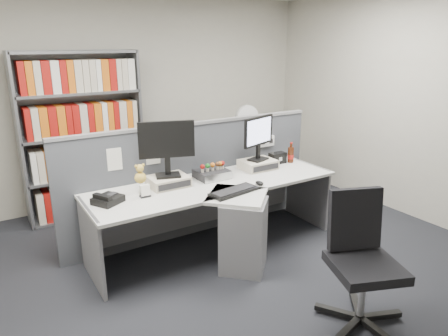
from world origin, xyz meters
TOP-DOWN VIEW (x-y plane):
  - ground at (0.00, 0.00)m, footprint 5.50×5.50m
  - room_shell at (0.00, 0.00)m, footprint 5.04×5.54m
  - partition at (0.00, 1.25)m, footprint 3.00×0.08m
  - desk at (0.00, 0.60)m, footprint 2.60×1.20m
  - monitor_riser_left at (-0.45, 0.98)m, footprint 0.38×0.31m
  - monitor_riser_right at (0.65, 0.98)m, footprint 0.38×0.31m
  - monitor_left at (-0.44, 0.98)m, footprint 0.53×0.24m
  - monitor_right at (0.65, 0.98)m, footprint 0.47×0.21m
  - desktop_pc at (0.05, 0.97)m, footprint 0.32×0.29m
  - figurines at (0.06, 0.95)m, footprint 0.29×0.05m
  - keyboard at (0.00, 0.47)m, footprint 0.52×0.26m
  - mouse at (0.34, 0.53)m, footprint 0.06×0.10m
  - desk_phone at (-1.09, 0.85)m, footprint 0.30×0.29m
  - desk_calendar at (-0.75, 0.82)m, footprint 0.10×0.07m
  - plush_toy at (-0.75, 0.93)m, footprint 0.11×0.11m
  - speaker at (0.97, 1.02)m, footprint 0.19×0.11m
  - cola_bottle at (1.13, 0.97)m, footprint 0.07×0.07m
  - shelving_unit at (-0.90, 2.44)m, footprint 1.41×0.40m
  - filing_cabinet at (1.20, 1.99)m, footprint 0.45×0.61m
  - desk_fan at (1.20, 1.99)m, footprint 0.34×0.20m
  - office_chair at (0.34, -0.77)m, footprint 0.67×0.68m

SIDE VIEW (x-z plane):
  - ground at x=0.00m, z-range 0.00..0.00m
  - filing_cabinet at x=1.20m, z-range 0.00..0.70m
  - desk at x=0.00m, z-range 0.10..0.82m
  - office_chair at x=0.34m, z-range 0.04..1.05m
  - partition at x=0.00m, z-range 0.01..1.29m
  - keyboard at x=0.00m, z-range 0.72..0.75m
  - mouse at x=0.34m, z-range 0.72..0.76m
  - desk_phone at x=-1.09m, z-range 0.71..0.81m
  - desktop_pc at x=0.05m, z-range 0.72..0.81m
  - monitor_riser_left at x=-0.45m, z-range 0.72..0.82m
  - monitor_riser_right at x=0.65m, z-range 0.72..0.82m
  - desk_calendar at x=-0.75m, z-range 0.71..0.83m
  - speaker at x=0.97m, z-range 0.72..0.85m
  - cola_bottle at x=1.13m, z-range 0.69..0.93m
  - figurines at x=0.06m, z-range 0.81..0.90m
  - plush_toy at x=-0.75m, z-range 0.81..0.99m
  - shelving_unit at x=-0.90m, z-range -0.02..1.98m
  - desk_fan at x=1.20m, z-range 0.77..1.34m
  - monitor_right at x=0.65m, z-range 0.87..1.36m
  - monitor_left at x=-0.44m, z-range 0.87..1.42m
  - room_shell at x=0.00m, z-range 0.43..3.15m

